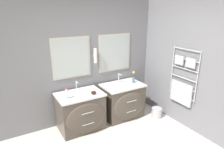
{
  "coord_description": "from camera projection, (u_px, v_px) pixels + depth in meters",
  "views": [
    {
      "loc": [
        -1.51,
        -1.88,
        2.34
      ],
      "look_at": [
        0.39,
        1.34,
        1.03
      ],
      "focal_mm": 32.0,
      "sensor_mm": 36.0,
      "label": 1
    }
  ],
  "objects": [
    {
      "name": "flower_vase",
      "position": [
        133.0,
        78.0,
        4.51
      ],
      "size": [
        0.06,
        0.06,
        0.28
      ],
      "color": "teal",
      "rests_on": "vanity_right"
    },
    {
      "name": "toiletry_bottle",
      "position": [
        67.0,
        94.0,
        3.7
      ],
      "size": [
        0.05,
        0.05,
        0.21
      ],
      "color": "silver",
      "rests_on": "vanity_left"
    },
    {
      "name": "vanity_right",
      "position": [
        123.0,
        101.0,
        4.53
      ],
      "size": [
        0.91,
        0.68,
        0.78
      ],
      "color": "#4C4238",
      "rests_on": "ground_plane"
    },
    {
      "name": "vanity_left",
      "position": [
        81.0,
        112.0,
        4.04
      ],
      "size": [
        0.91,
        0.68,
        0.78
      ],
      "color": "#4C4238",
      "rests_on": "ground_plane"
    },
    {
      "name": "wall_back",
      "position": [
        82.0,
        63.0,
        4.18
      ],
      "size": [
        5.04,
        0.15,
        2.6
      ],
      "color": "slate",
      "rests_on": "ground_plane"
    },
    {
      "name": "faucet_left",
      "position": [
        77.0,
        86.0,
        4.03
      ],
      "size": [
        0.17,
        0.13,
        0.22
      ],
      "color": "silver",
      "rests_on": "vanity_left"
    },
    {
      "name": "wall_right",
      "position": [
        180.0,
        64.0,
        4.14
      ],
      "size": [
        0.13,
        3.88,
        2.6
      ],
      "color": "slate",
      "rests_on": "ground_plane"
    },
    {
      "name": "faucet_right",
      "position": [
        119.0,
        78.0,
        4.52
      ],
      "size": [
        0.17,
        0.13,
        0.22
      ],
      "color": "silver",
      "rests_on": "vanity_right"
    },
    {
      "name": "waste_bin",
      "position": [
        157.0,
        113.0,
        4.58
      ],
      "size": [
        0.23,
        0.23,
        0.23
      ],
      "color": "#B7B7BC",
      "rests_on": "ground_plane"
    },
    {
      "name": "amenity_bowl",
      "position": [
        94.0,
        93.0,
        3.92
      ],
      "size": [
        0.1,
        0.1,
        0.06
      ],
      "color": "black",
      "rests_on": "vanity_left"
    }
  ]
}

